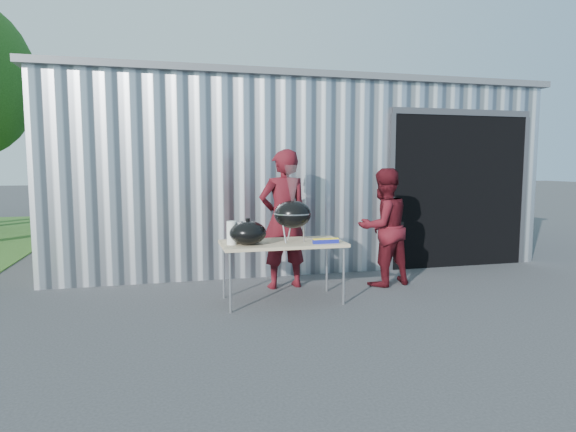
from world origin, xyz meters
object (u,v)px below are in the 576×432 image
object	(u,v)px
folding_table	(282,245)
person_cook	(283,219)
kettle_grill	(293,208)
person_bystander	(383,227)

from	to	relation	value
folding_table	person_cook	xyz separation A→B (m)	(0.18, 0.68, 0.24)
folding_table	kettle_grill	distance (m)	0.47
kettle_grill	person_bystander	world-z (taller)	kettle_grill
folding_table	kettle_grill	bearing A→B (deg)	-16.97
kettle_grill	person_cook	bearing A→B (deg)	85.20
kettle_grill	person_bystander	bearing A→B (deg)	19.20
person_cook	person_bystander	distance (m)	1.42
folding_table	person_bystander	xyz separation A→B (m)	(1.57, 0.47, 0.11)
kettle_grill	person_bystander	xyz separation A→B (m)	(1.45, 0.51, -0.34)
person_bystander	folding_table	bearing A→B (deg)	3.13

